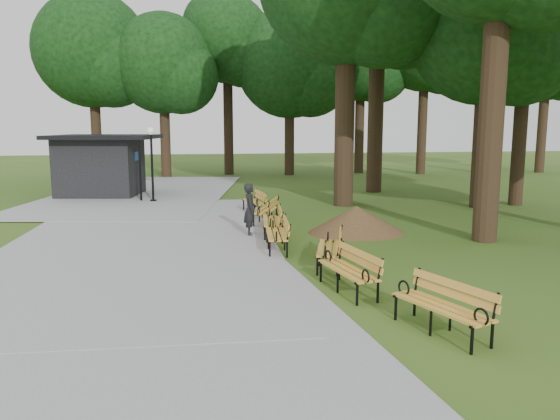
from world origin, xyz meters
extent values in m
plane|color=#315117|center=(0.00, 0.00, 0.00)|extent=(100.00, 100.00, 0.00)
cube|color=gray|center=(-4.00, 3.00, 0.03)|extent=(12.00, 38.00, 0.06)
imported|color=black|center=(-0.69, 3.09, 0.80)|extent=(0.41, 0.60, 1.60)
cylinder|color=black|center=(-4.13, 10.95, 1.49)|extent=(0.10, 0.10, 2.98)
sphere|color=white|center=(-4.13, 10.95, 3.08)|extent=(0.32, 0.32, 0.32)
cone|color=#47301C|center=(2.63, 3.02, 0.43)|extent=(2.54, 2.54, 0.85)
cylinder|color=black|center=(5.97, 1.28, 4.14)|extent=(0.70, 0.70, 8.28)
cylinder|color=black|center=(9.09, 7.36, 3.27)|extent=(0.60, 0.60, 6.53)
sphere|color=black|center=(9.09, 7.36, 7.14)|extent=(6.10, 6.10, 6.10)
cylinder|color=black|center=(3.80, 8.66, 4.25)|extent=(0.80, 0.80, 8.49)
cylinder|color=black|center=(6.58, 12.92, 4.28)|extent=(0.76, 0.76, 8.57)
cylinder|color=black|center=(11.00, 7.66, 3.23)|extent=(0.56, 0.56, 6.45)
sphere|color=black|center=(11.00, 7.66, 7.06)|extent=(5.13, 5.13, 5.13)
camera|label=1|loc=(-2.33, -12.95, 3.35)|focal=34.58mm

